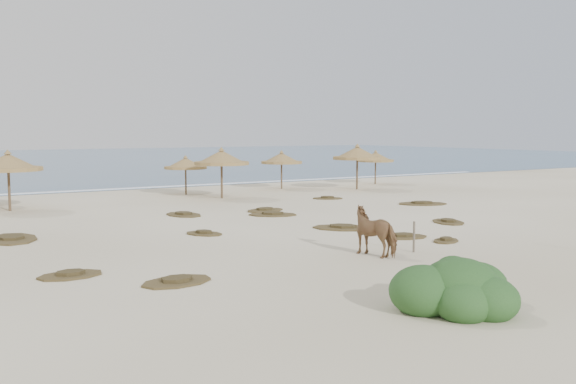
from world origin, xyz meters
The scene contains 25 objects.
ground centered at (0.00, 0.00, 0.00)m, with size 160.00×160.00×0.00m, color #EDE4C3.
ocean centered at (0.00, 75.00, 0.00)m, with size 200.00×100.00×0.01m, color #2A537E.
foam_line centered at (0.00, 26.00, 0.00)m, with size 70.00×0.60×0.01m, color white.
palapa_2 centered at (-8.40, 16.80, 2.44)m, with size 3.62×3.62×3.15m.
palapa_3 centered at (3.50, 16.58, 2.42)m, with size 3.52×3.52×3.12m.
palapa_4 centered at (2.53, 19.80, 1.97)m, with size 3.44×3.44×2.54m.
palapa_5 centered at (9.93, 20.17, 2.11)m, with size 2.96×2.96×2.72m.
palapa_6 centered at (14.14, 16.96, 2.49)m, with size 4.08×4.08×3.20m.
palapa_7 centered at (18.16, 19.81, 2.04)m, with size 3.63×3.63×2.62m.
horse centered at (-0.01, -2.14, 0.80)m, with size 0.86×1.89×1.60m, color olive.
fence_post_near centered at (1.41, -2.41, 0.53)m, with size 0.08×0.08×1.05m, color #675C4D.
bush centered at (-2.60, -8.17, 0.46)m, with size 3.14×2.76×1.41m.
scrub_0 centered at (-9.34, 0.03, 0.05)m, with size 1.89×1.28×0.16m.
scrub_1 centered at (-9.77, 7.42, 0.05)m, with size 2.09×3.01×0.16m.
scrub_2 centered at (-3.08, 4.75, 0.05)m, with size 1.69×1.91×0.16m.
scrub_3 centered at (2.16, 8.26, 0.05)m, with size 2.81×2.56×0.16m.
scrub_4 centered at (7.54, 1.95, 0.05)m, with size 2.01×2.35×0.16m.
scrub_5 centered at (11.60, 7.84, 0.05)m, with size 3.27×2.85×0.16m.
scrub_7 centered at (2.69, 9.93, 0.05)m, with size 2.45×1.91×0.16m.
scrub_9 centered at (2.52, 3.06, 0.05)m, with size 3.03×3.01×0.16m.
scrub_10 centered at (8.77, 12.94, 0.05)m, with size 2.18×1.96×0.16m.
scrub_11 centered at (-7.09, -2.29, 0.05)m, with size 2.22×1.62×0.16m.
scrub_12 centered at (3.85, -1.51, 0.05)m, with size 1.58×1.37×0.16m.
scrub_13 centered at (-1.52, 10.52, 0.05)m, with size 1.73×2.41×0.16m.
scrub_14 centered at (3.11, 0.02, 0.05)m, with size 2.21×1.78×0.16m.
Camera 1 is at (-13.53, -18.32, 4.11)m, focal length 40.00 mm.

